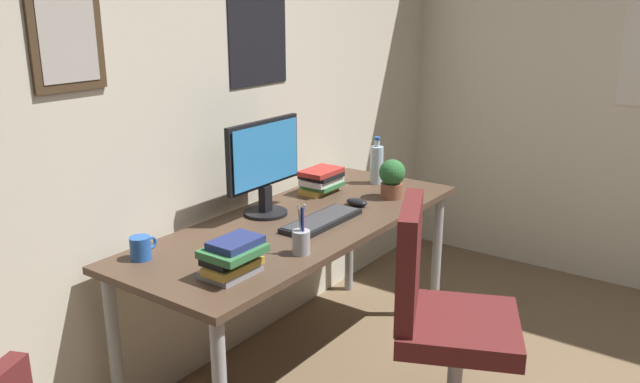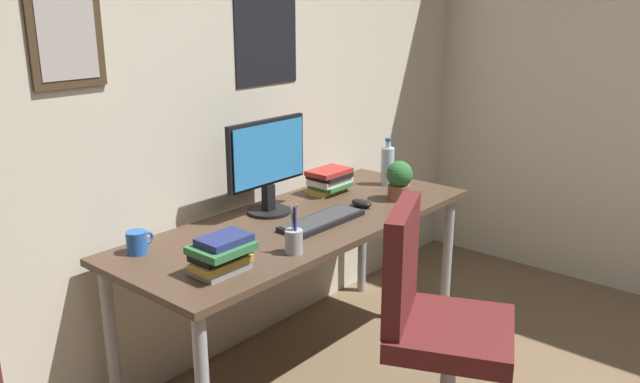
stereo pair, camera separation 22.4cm
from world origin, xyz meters
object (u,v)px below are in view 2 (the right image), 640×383
at_px(office_chair, 431,314).
at_px(book_stack_left, 329,180).
at_px(pen_cup, 294,240).
at_px(coffee_mug_near, 137,242).
at_px(monitor, 267,162).
at_px(book_stack_right, 221,254).
at_px(computer_mouse, 362,203).
at_px(water_bottle, 387,165).
at_px(potted_plant, 399,179).
at_px(keyboard, 322,221).

relative_size(office_chair, book_stack_left, 4.25).
xyz_separation_m(pen_cup, book_stack_left, (0.72, 0.42, 0.01)).
distance_m(office_chair, coffee_mug_near, 1.17).
distance_m(monitor, book_stack_right, 0.70).
bearing_deg(office_chair, coffee_mug_near, 125.22).
relative_size(coffee_mug_near, pen_cup, 0.58).
height_order(coffee_mug_near, book_stack_left, book_stack_left).
bearing_deg(computer_mouse, water_bottle, 17.85).
xyz_separation_m(monitor, water_bottle, (0.74, -0.15, -0.13)).
height_order(pen_cup, book_stack_right, pen_cup).
xyz_separation_m(water_bottle, book_stack_left, (-0.31, 0.14, -0.04)).
relative_size(office_chair, computer_mouse, 8.64).
bearing_deg(book_stack_right, potted_plant, 0.18).
relative_size(potted_plant, book_stack_left, 0.87).
height_order(keyboard, water_bottle, water_bottle).
xyz_separation_m(keyboard, book_stack_left, (0.38, 0.28, 0.05)).
distance_m(book_stack_left, book_stack_right, 1.07).
xyz_separation_m(monitor, keyboard, (0.05, -0.28, -0.23)).
distance_m(potted_plant, book_stack_left, 0.36).
distance_m(office_chair, pen_cup, 0.60).
xyz_separation_m(office_chair, water_bottle, (0.76, 0.74, 0.31)).
height_order(computer_mouse, book_stack_left, book_stack_left).
relative_size(monitor, keyboard, 1.07).
relative_size(monitor, pen_cup, 2.30).
bearing_deg(computer_mouse, keyboard, -178.42).
xyz_separation_m(coffee_mug_near, potted_plant, (1.24, -0.38, 0.06)).
bearing_deg(monitor, coffee_mug_near, 176.69).
height_order(keyboard, book_stack_right, book_stack_right).
bearing_deg(water_bottle, coffee_mug_near, 172.50).
xyz_separation_m(pen_cup, book_stack_right, (-0.30, 0.08, 0.01)).
bearing_deg(water_bottle, keyboard, -169.00).
distance_m(office_chair, potted_plant, 0.86).
xyz_separation_m(computer_mouse, book_stack_left, (0.08, 0.27, 0.05)).
distance_m(potted_plant, book_stack_right, 1.15).
relative_size(computer_mouse, book_stack_right, 0.49).
height_order(monitor, computer_mouse, monitor).
bearing_deg(office_chair, water_bottle, 44.26).
xyz_separation_m(monitor, book_stack_left, (0.43, -0.01, -0.17)).
distance_m(keyboard, book_stack_right, 0.64).
bearing_deg(coffee_mug_near, office_chair, -54.78).
distance_m(monitor, water_bottle, 0.77).
distance_m(water_bottle, potted_plant, 0.27).
distance_m(coffee_mug_near, book_stack_left, 1.11).
height_order(water_bottle, potted_plant, water_bottle).
bearing_deg(water_bottle, monitor, 168.74).
bearing_deg(potted_plant, book_stack_left, 110.56).
xyz_separation_m(keyboard, book_stack_right, (-0.64, -0.06, 0.06)).
xyz_separation_m(coffee_mug_near, book_stack_left, (1.11, -0.04, 0.02)).
distance_m(computer_mouse, water_bottle, 0.42).
relative_size(office_chair, coffee_mug_near, 8.12).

